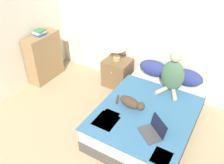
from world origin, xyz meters
TOP-DOWN VIEW (x-y plane):
  - wall_back at (0.00, 3.78)m, footprint 5.96×0.05m
  - bed at (0.18, 2.68)m, footprint 1.41×2.04m
  - pillow_near at (-0.13, 3.54)m, footprint 0.56×0.29m
  - pillow_far at (0.49, 3.54)m, footprint 0.56×0.29m
  - person_sitting at (0.31, 3.23)m, footprint 0.39×0.38m
  - cat_tabby at (-0.06, 2.49)m, footprint 0.55×0.24m
  - laptop_open at (0.44, 2.14)m, footprint 0.43×0.41m
  - nightstand at (-0.87, 3.48)m, footprint 0.52×0.48m
  - table_lamp at (-0.89, 3.48)m, footprint 0.34×0.34m
  - bookshelf at (-2.30, 2.93)m, footprint 0.29×0.77m
  - book_stack_top at (-2.30, 2.93)m, footprint 0.20×0.24m

SIDE VIEW (x-z plane):
  - bed at x=0.18m, z-range 0.00..0.44m
  - nightstand at x=-0.87m, z-range 0.00..0.57m
  - bookshelf at x=-2.30m, z-range 0.00..0.99m
  - laptop_open at x=0.44m, z-range 0.38..0.61m
  - cat_tabby at x=-0.06m, z-range 0.44..0.63m
  - pillow_near at x=-0.13m, z-range 0.45..0.73m
  - pillow_far at x=0.49m, z-range 0.45..0.73m
  - person_sitting at x=0.31m, z-range 0.39..1.13m
  - table_lamp at x=-0.89m, z-range 0.67..1.12m
  - book_stack_top at x=-2.30m, z-range 0.99..1.10m
  - wall_back at x=0.00m, z-range 0.00..2.55m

